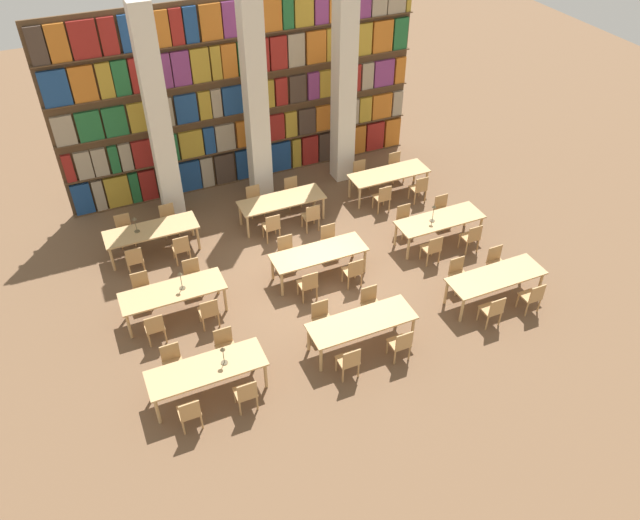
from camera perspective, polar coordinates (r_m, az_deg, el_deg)
name	(u,v)px	position (r m, az deg, el deg)	size (l,w,h in m)	color
ground_plane	(316,275)	(15.90, -0.37, -1.37)	(40.00, 40.00, 0.00)	brown
bookshelf_bank	(244,96)	(18.67, -7.00, 14.67)	(10.69, 0.35, 5.50)	brown
pillar_left	(158,119)	(17.02, -14.58, 12.35)	(0.57, 0.57, 6.00)	silver
pillar_center	(256,101)	(17.55, -5.91, 14.22)	(0.57, 0.57, 6.00)	silver
pillar_right	(344,85)	(18.46, 2.20, 15.67)	(0.57, 0.57, 6.00)	silver
reading_table_0	(207,370)	(12.93, -10.32, -9.90)	(2.40, 0.83, 0.75)	tan
chair_0	(190,412)	(12.60, -11.84, -13.46)	(0.42, 0.40, 0.87)	tan
chair_1	(173,362)	(13.52, -13.33, -9.05)	(0.42, 0.40, 0.87)	tan
chair_2	(246,393)	(12.72, -6.78, -12.00)	(0.42, 0.40, 0.87)	tan
chair_3	(225,346)	(13.63, -8.65, -7.75)	(0.42, 0.40, 0.87)	tan
desk_lamp_0	(223,353)	(12.68, -8.86, -8.37)	(0.14, 0.14, 0.45)	brown
reading_table_1	(362,323)	(13.68, 3.83, -5.80)	(2.40, 0.83, 0.75)	tan
chair_4	(349,361)	(13.19, 2.66, -9.20)	(0.42, 0.40, 0.87)	tan
chair_5	(322,318)	(14.07, 0.17, -5.32)	(0.42, 0.40, 0.87)	tan
chair_6	(401,343)	(13.63, 7.38, -7.58)	(0.42, 0.40, 0.87)	tan
chair_7	(371,303)	(14.48, 4.66, -3.93)	(0.42, 0.40, 0.87)	tan
reading_table_2	(496,278)	(15.34, 15.78, -1.60)	(2.40, 0.83, 0.75)	tan
chair_8	(493,310)	(14.80, 15.50, -4.40)	(0.42, 0.40, 0.87)	tan
chair_9	(458,273)	(15.59, 12.53, -1.21)	(0.42, 0.40, 0.87)	tan
chair_10	(532,296)	(15.41, 18.83, -3.17)	(0.42, 0.40, 0.87)	tan
chair_11	(496,262)	(16.17, 15.80, -0.16)	(0.42, 0.40, 0.87)	tan
reading_table_3	(173,293)	(14.76, -13.30, -2.96)	(2.40, 0.83, 0.75)	tan
chair_12	(155,327)	(14.34, -14.88, -5.92)	(0.42, 0.40, 0.87)	tan
chair_13	(142,288)	(15.39, -15.96, -2.51)	(0.42, 0.40, 0.87)	tan
chair_14	(209,311)	(14.45, -10.14, -4.64)	(0.42, 0.40, 0.87)	tan
chair_15	(193,275)	(15.49, -11.54, -1.34)	(0.42, 0.40, 0.87)	tan
desk_lamp_1	(181,278)	(14.51, -12.63, -1.58)	(0.14, 0.14, 0.48)	brown
reading_table_4	(319,254)	(15.46, -0.10, 0.51)	(2.40, 0.83, 0.75)	tan
chair_16	(308,284)	(14.92, -1.09, -2.21)	(0.42, 0.40, 0.87)	tan
chair_17	(287,251)	(15.93, -3.05, 0.83)	(0.42, 0.40, 0.87)	tan
chair_18	(353,271)	(15.31, 3.06, -1.02)	(0.42, 0.40, 0.87)	tan
chair_19	(330,240)	(16.29, 0.90, 1.88)	(0.42, 0.40, 0.87)	tan
reading_table_5	(440,221)	(16.89, 10.88, 3.50)	(2.40, 0.83, 0.75)	tan
chair_20	(432,248)	(16.25, 10.22, 1.07)	(0.42, 0.40, 0.87)	tan
chair_21	(405,219)	(17.18, 7.77, 3.70)	(0.42, 0.40, 0.87)	tan
chair_22	(471,237)	(16.86, 13.67, 2.06)	(0.42, 0.40, 0.87)	tan
chair_23	(442,209)	(17.76, 11.13, 4.56)	(0.42, 0.40, 0.87)	tan
desk_lamp_2	(434,210)	(16.55, 10.34, 4.49)	(0.14, 0.14, 0.50)	brown
reading_table_6	(151,232)	(16.80, -15.17, 2.52)	(2.40, 0.83, 0.75)	tan
chair_24	(135,259)	(16.32, -16.60, 0.07)	(0.42, 0.40, 0.87)	tan
chair_25	(125,229)	(17.46, -17.44, 2.71)	(0.42, 0.40, 0.87)	tan
chair_26	(181,248)	(16.41, -12.58, 1.12)	(0.42, 0.40, 0.87)	tan
chair_27	(169,219)	(17.54, -13.67, 3.68)	(0.42, 0.40, 0.87)	tan
desk_lamp_3	(135,222)	(16.60, -16.56, 3.36)	(0.14, 0.14, 0.45)	brown
reading_table_7	(282,202)	(17.40, -3.53, 5.35)	(2.40, 0.83, 0.75)	tan
chair_28	(272,226)	(16.82, -4.43, 3.11)	(0.42, 0.40, 0.87)	tan
chair_29	(255,200)	(17.93, -5.99, 5.50)	(0.42, 0.40, 0.87)	tan
chair_30	(311,216)	(17.16, -0.80, 4.03)	(0.42, 0.40, 0.87)	tan
chair_31	(292,191)	(18.24, -2.54, 6.33)	(0.42, 0.40, 0.87)	tan
reading_table_8	(389,175)	(18.68, 6.31, 7.74)	(2.40, 0.83, 0.75)	tan
chair_32	(383,197)	(18.03, 5.75, 5.74)	(0.42, 0.40, 0.87)	tan
chair_33	(361,174)	(19.07, 3.75, 7.87)	(0.42, 0.40, 0.87)	tan
chair_34	(419,188)	(18.58, 9.05, 6.52)	(0.42, 0.40, 0.87)	tan
chair_35	(396,166)	(19.58, 6.94, 8.56)	(0.42, 0.40, 0.87)	tan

